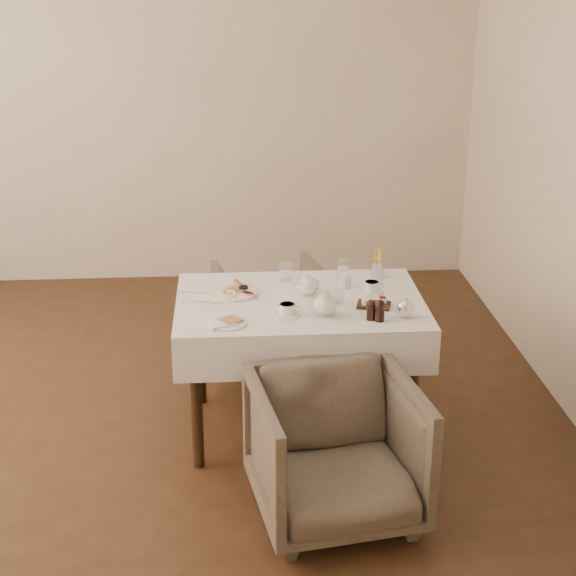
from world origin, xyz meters
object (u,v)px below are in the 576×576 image
at_px(armchair_near, 336,451).
at_px(armchair_far, 273,314).
at_px(breakfast_plate, 234,291).
at_px(teapot_centre, 308,284).
at_px(table, 300,321).

relative_size(armchair_near, armchair_far, 1.10).
distance_m(breakfast_plate, teapot_centre, 0.39).
xyz_separation_m(armchair_far, breakfast_plate, (-0.24, -0.77, 0.46)).
relative_size(armchair_near, breakfast_plate, 2.78).
bearing_deg(breakfast_plate, teapot_centre, -0.50).
height_order(armchair_far, breakfast_plate, breakfast_plate).
bearing_deg(table, breakfast_plate, 159.33).
relative_size(table, breakfast_plate, 4.82).
xyz_separation_m(armchair_near, armchair_far, (-0.20, 1.69, -0.03)).
height_order(breakfast_plate, teapot_centre, teapot_centre).
relative_size(breakfast_plate, teapot_centre, 1.77).
bearing_deg(armchair_near, table, 87.66).
xyz_separation_m(table, teapot_centre, (0.05, 0.07, 0.18)).
bearing_deg(teapot_centre, armchair_far, 78.03).
bearing_deg(table, armchair_near, -82.80).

